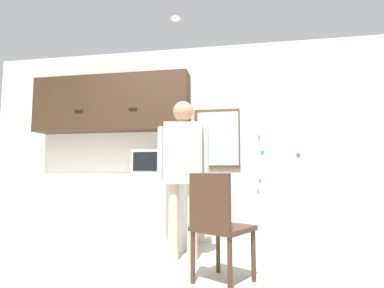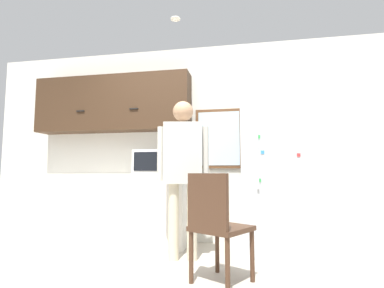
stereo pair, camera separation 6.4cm
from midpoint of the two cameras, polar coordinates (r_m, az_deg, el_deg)
name	(u,v)px [view 2 (the right image)]	position (r m, az deg, el deg)	size (l,w,h in m)	color
back_wall	(189,142)	(4.18, -0.10, 0.35)	(6.00, 0.06, 2.70)	silver
counter	(105,208)	(4.23, -15.79, -11.63)	(2.24, 0.57, 0.91)	silver
upper_cabinets	(112,104)	(4.43, -14.55, 7.36)	(2.24, 0.33, 0.78)	#3D2819
microwave	(156,162)	(3.87, -6.48, -3.41)	(0.50, 0.39, 0.30)	white
person	(183,161)	(3.27, -1.19, -3.34)	(0.56, 0.29, 1.71)	beige
refrigerator	(276,172)	(3.72, 16.25, -5.23)	(0.82, 0.71, 1.85)	silver
chair	(216,222)	(2.60, 5.30, -14.54)	(0.59, 0.59, 0.92)	#472D1E
window	(219,139)	(4.08, 5.59, 1.04)	(0.64, 0.05, 0.81)	brown
ceiling_light	(175,19)	(3.72, -2.64, 22.73)	(0.11, 0.11, 0.01)	white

